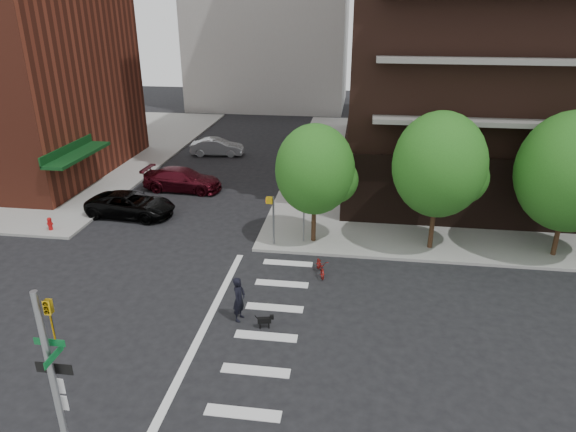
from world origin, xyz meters
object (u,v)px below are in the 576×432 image
object	(u,v)px
fire_hydrant	(50,223)
dog_walker	(239,299)
parked_car_maroon	(183,179)
parked_car_black	(131,205)
scooter	(321,266)
parked_car_silver	(217,147)
traffic_signal	(63,418)

from	to	relation	value
fire_hydrant	dog_walker	xyz separation A→B (m)	(12.25, -6.81, 0.39)
parked_car_maroon	dog_walker	xyz separation A→B (m)	(7.25, -14.47, 0.17)
parked_car_black	scooter	size ratio (longest dim) A/B	3.31
parked_car_black	scooter	distance (m)	12.94
scooter	parked_car_maroon	bearing A→B (deg)	119.50
parked_car_silver	parked_car_maroon	bearing A→B (deg)	174.52
traffic_signal	dog_walker	world-z (taller)	traffic_signal
traffic_signal	parked_car_black	size ratio (longest dim) A/B	1.16
parked_car_black	dog_walker	size ratio (longest dim) A/B	2.75
parked_car_maroon	traffic_signal	bearing A→B (deg)	-164.50
traffic_signal	parked_car_silver	size ratio (longest dim) A/B	1.39
parked_car_maroon	dog_walker	size ratio (longest dim) A/B	2.81
traffic_signal	scooter	distance (m)	13.84
parked_car_silver	scooter	distance (m)	21.56
fire_hydrant	scooter	distance (m)	15.39
fire_hydrant	scooter	size ratio (longest dim) A/B	0.47
traffic_signal	scooter	world-z (taller)	traffic_signal
traffic_signal	parked_car_maroon	size ratio (longest dim) A/B	1.14
parked_car_black	scooter	bearing A→B (deg)	-110.38
parked_car_silver	dog_walker	distance (m)	24.29
parked_car_silver	dog_walker	xyz separation A→B (m)	(7.25, -23.18, 0.23)
traffic_signal	parked_car_silver	bearing A→B (deg)	99.03
fire_hydrant	parked_car_silver	bearing A→B (deg)	73.02
dog_walker	parked_car_maroon	bearing A→B (deg)	38.31
dog_walker	parked_car_black	bearing A→B (deg)	53.95
fire_hydrant	parked_car_silver	size ratio (longest dim) A/B	0.17
scooter	parked_car_black	bearing A→B (deg)	139.68
fire_hydrant	parked_car_maroon	size ratio (longest dim) A/B	0.14
traffic_signal	dog_walker	bearing A→B (deg)	75.32
parked_car_black	dog_walker	distance (m)	13.08
traffic_signal	parked_car_silver	xyz separation A→B (m)	(-5.03, 31.66, -1.99)
scooter	traffic_signal	bearing A→B (deg)	-127.17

